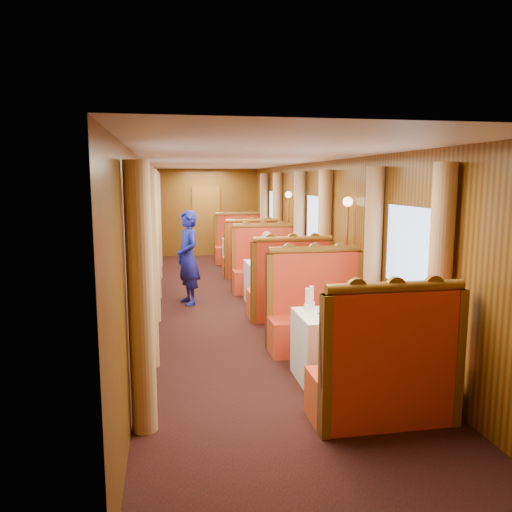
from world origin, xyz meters
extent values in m
cube|color=brown|center=(0.00, 5.97, 1.00)|extent=(0.80, 0.04, 2.00)
cube|color=white|center=(0.75, -3.50, 0.38)|extent=(1.05, 0.72, 0.75)
cube|color=#AF1315|center=(0.75, -4.45, 0.23)|extent=(1.30, 0.55, 0.45)
cube|color=#AF1315|center=(0.75, -4.67, 0.85)|extent=(1.30, 0.12, 0.80)
cylinder|color=brown|center=(0.75, -4.67, 1.29)|extent=(1.23, 0.10, 0.10)
cube|color=#AF1315|center=(0.75, -2.55, 0.23)|extent=(1.30, 0.55, 0.45)
cube|color=#AF1315|center=(0.75, -2.33, 0.85)|extent=(1.30, 0.12, 0.80)
cylinder|color=brown|center=(0.75, -2.33, 1.29)|extent=(1.23, 0.10, 0.10)
cube|color=white|center=(0.75, 0.00, 0.38)|extent=(1.05, 0.72, 0.75)
cube|color=#AF1315|center=(0.75, -0.95, 0.23)|extent=(1.30, 0.55, 0.45)
cube|color=#AF1315|center=(0.75, -1.17, 0.85)|extent=(1.30, 0.12, 0.80)
cylinder|color=brown|center=(0.75, -1.17, 1.29)|extent=(1.23, 0.10, 0.10)
cube|color=#AF1315|center=(0.75, 0.95, 0.23)|extent=(1.30, 0.55, 0.45)
cube|color=#AF1315|center=(0.75, 1.17, 0.85)|extent=(1.30, 0.12, 0.80)
cylinder|color=brown|center=(0.75, 1.17, 1.29)|extent=(1.23, 0.10, 0.10)
cube|color=white|center=(0.75, 3.50, 0.38)|extent=(1.05, 0.72, 0.75)
cube|color=#AF1315|center=(0.75, 2.55, 0.23)|extent=(1.30, 0.55, 0.45)
cube|color=#AF1315|center=(0.75, 2.33, 0.85)|extent=(1.30, 0.12, 0.80)
cylinder|color=brown|center=(0.75, 2.33, 1.29)|extent=(1.23, 0.10, 0.10)
cube|color=#AF1315|center=(0.75, 4.45, 0.23)|extent=(1.30, 0.55, 0.45)
cube|color=#AF1315|center=(0.75, 4.67, 0.85)|extent=(1.30, 0.12, 0.80)
cylinder|color=brown|center=(0.75, 4.67, 1.29)|extent=(1.23, 0.10, 0.10)
cube|color=silver|center=(0.63, -3.55, 0.76)|extent=(0.41, 0.36, 0.01)
cylinder|color=white|center=(1.04, -3.64, 0.76)|extent=(0.23, 0.23, 0.01)
cylinder|color=white|center=(0.35, -3.37, 0.79)|extent=(0.08, 0.08, 0.08)
cylinder|color=white|center=(0.35, -3.37, 0.92)|extent=(0.05, 0.05, 0.18)
cylinder|color=white|center=(0.43, -3.27, 0.79)|extent=(0.08, 0.08, 0.08)
cylinder|color=white|center=(0.43, -3.27, 0.92)|extent=(0.05, 0.05, 0.18)
cylinder|color=silver|center=(0.78, -0.01, 0.82)|extent=(0.06, 0.06, 0.14)
cylinder|color=silver|center=(0.78, 3.47, 0.82)|extent=(0.06, 0.06, 0.14)
cylinder|color=tan|center=(-1.38, -4.28, 1.18)|extent=(0.22, 0.22, 2.35)
cylinder|color=tan|center=(-1.38, -2.72, 1.18)|extent=(0.22, 0.22, 2.35)
cylinder|color=tan|center=(1.38, -4.28, 1.18)|extent=(0.22, 0.22, 2.35)
cylinder|color=tan|center=(1.38, -2.72, 1.18)|extent=(0.22, 0.22, 2.35)
cylinder|color=tan|center=(-1.38, -0.78, 1.18)|extent=(0.22, 0.22, 2.35)
cylinder|color=tan|center=(-1.38, 0.78, 1.18)|extent=(0.22, 0.22, 2.35)
cylinder|color=tan|center=(1.38, -0.78, 1.18)|extent=(0.22, 0.22, 2.35)
cylinder|color=tan|center=(1.38, 0.78, 1.18)|extent=(0.22, 0.22, 2.35)
cylinder|color=tan|center=(-1.38, 2.72, 1.18)|extent=(0.22, 0.22, 2.35)
cylinder|color=tan|center=(-1.38, 4.28, 1.18)|extent=(0.22, 0.22, 2.35)
cylinder|color=tan|center=(1.38, 2.72, 1.18)|extent=(0.22, 0.22, 2.35)
cylinder|color=tan|center=(1.38, 4.28, 1.18)|extent=(0.22, 0.22, 2.35)
cylinder|color=#BF8C3F|center=(-1.40, -1.75, 0.93)|extent=(0.04, 0.04, 1.85)
sphere|color=#FFD18C|center=(-1.40, -1.75, 1.88)|extent=(0.14, 0.14, 0.14)
cylinder|color=#BF8C3F|center=(1.40, -1.75, 0.93)|extent=(0.04, 0.04, 1.85)
sphere|color=#FFD18C|center=(1.40, -1.75, 1.88)|extent=(0.14, 0.14, 0.14)
cylinder|color=#BF8C3F|center=(-1.40, 1.75, 0.93)|extent=(0.04, 0.04, 1.85)
sphere|color=#FFD18C|center=(-1.40, 1.75, 1.88)|extent=(0.14, 0.14, 0.14)
cylinder|color=#BF8C3F|center=(1.40, 1.75, 0.93)|extent=(0.04, 0.04, 1.85)
sphere|color=#FFD18C|center=(1.40, 1.75, 1.88)|extent=(0.14, 0.14, 0.14)
imported|color=navy|center=(-0.79, 0.23, 0.83)|extent=(0.57, 0.70, 1.66)
cube|color=beige|center=(0.75, 0.84, 0.75)|extent=(0.40, 0.24, 0.55)
sphere|color=tan|center=(0.75, 0.84, 1.11)|extent=(0.20, 0.20, 0.20)
cube|color=beige|center=(0.75, 0.67, 0.52)|extent=(0.36, 0.30, 0.14)
camera|label=1|loc=(-1.15, -8.52, 2.19)|focal=35.00mm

